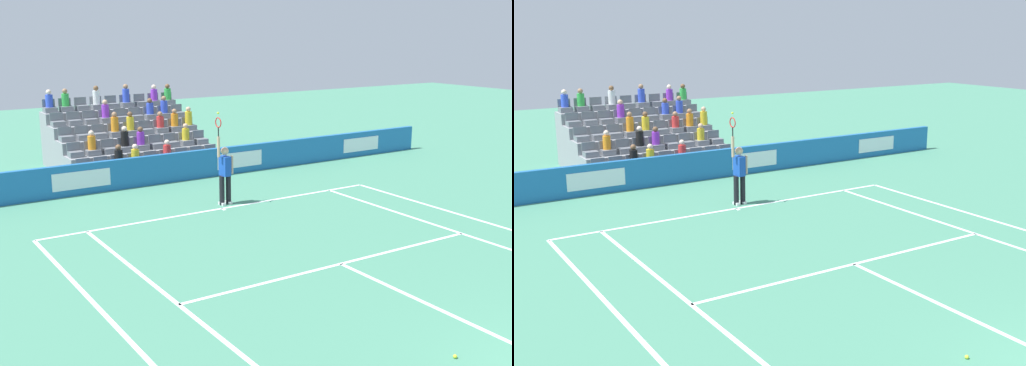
# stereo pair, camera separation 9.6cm
# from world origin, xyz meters

# --- Properties ---
(line_baseline) EXTENTS (10.97, 0.10, 0.01)m
(line_baseline) POSITION_xyz_m (0.00, -11.89, 0.00)
(line_baseline) COLOR white
(line_baseline) RESTS_ON ground
(line_service) EXTENTS (8.23, 0.10, 0.01)m
(line_service) POSITION_xyz_m (0.00, -6.40, 0.00)
(line_service) COLOR white
(line_service) RESTS_ON ground
(line_centre_service) EXTENTS (0.10, 6.40, 0.01)m
(line_centre_service) POSITION_xyz_m (0.00, -3.20, 0.00)
(line_centre_service) COLOR white
(line_centre_service) RESTS_ON ground
(line_singles_sideline_left) EXTENTS (0.10, 11.89, 0.01)m
(line_singles_sideline_left) POSITION_xyz_m (4.12, -5.95, 0.00)
(line_singles_sideline_left) COLOR white
(line_singles_sideline_left) RESTS_ON ground
(line_singles_sideline_right) EXTENTS (0.10, 11.89, 0.01)m
(line_singles_sideline_right) POSITION_xyz_m (-4.12, -5.95, 0.00)
(line_singles_sideline_right) COLOR white
(line_singles_sideline_right) RESTS_ON ground
(line_doubles_sideline_left) EXTENTS (0.10, 11.89, 0.01)m
(line_doubles_sideline_left) POSITION_xyz_m (5.49, -5.95, 0.00)
(line_doubles_sideline_left) COLOR white
(line_doubles_sideline_left) RESTS_ON ground
(line_doubles_sideline_right) EXTENTS (0.10, 11.89, 0.01)m
(line_doubles_sideline_right) POSITION_xyz_m (-5.49, -5.95, 0.00)
(line_doubles_sideline_right) COLOR white
(line_doubles_sideline_right) RESTS_ON ground
(line_centre_mark) EXTENTS (0.10, 0.20, 0.01)m
(line_centre_mark) POSITION_xyz_m (0.00, -11.79, 0.00)
(line_centre_mark) COLOR white
(line_centre_mark) RESTS_ON ground
(sponsor_barrier) EXTENTS (23.84, 0.22, 1.02)m
(sponsor_barrier) POSITION_xyz_m (0.00, -15.83, 0.51)
(sponsor_barrier) COLOR #1E66AD
(sponsor_barrier) RESTS_ON ground
(tennis_player) EXTENTS (0.53, 0.38, 2.85)m
(tennis_player) POSITION_xyz_m (-0.33, -12.26, 0.99)
(tennis_player) COLOR black
(tennis_player) RESTS_ON ground
(stadium_stand) EXTENTS (5.58, 4.75, 3.04)m
(stadium_stand) POSITION_xyz_m (-0.01, -19.39, 0.84)
(stadium_stand) COLOR gray
(stadium_stand) RESTS_ON ground
(loose_tennis_ball) EXTENTS (0.07, 0.07, 0.07)m
(loose_tennis_ball) POSITION_xyz_m (1.23, -2.06, 0.03)
(loose_tennis_ball) COLOR #D1E533
(loose_tennis_ball) RESTS_ON ground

